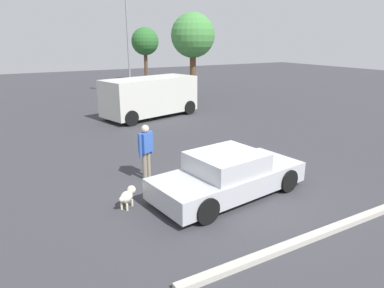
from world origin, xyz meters
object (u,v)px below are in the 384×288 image
at_px(pedestrian, 146,147).
at_px(light_post_near, 127,28).
at_px(sedan_foreground, 228,175).
at_px(dog, 128,195).
at_px(van_white, 150,96).

bearing_deg(pedestrian, light_post_near, 134.54).
height_order(sedan_foreground, dog, sedan_foreground).
distance_m(pedestrian, light_post_near, 16.46).
relative_size(pedestrian, light_post_near, 0.23).
xyz_separation_m(dog, pedestrian, (1.13, 1.49, 0.68)).
height_order(sedan_foreground, van_white, van_white).
distance_m(dog, van_white, 10.50).
distance_m(van_white, light_post_near, 8.31).
relative_size(dog, pedestrian, 0.33).
distance_m(dog, pedestrian, 1.99).
distance_m(sedan_foreground, dog, 2.68).
height_order(dog, pedestrian, pedestrian).
bearing_deg(sedan_foreground, light_post_near, 71.13).
relative_size(sedan_foreground, light_post_near, 0.62).
xyz_separation_m(sedan_foreground, pedestrian, (-1.46, 2.15, 0.43)).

